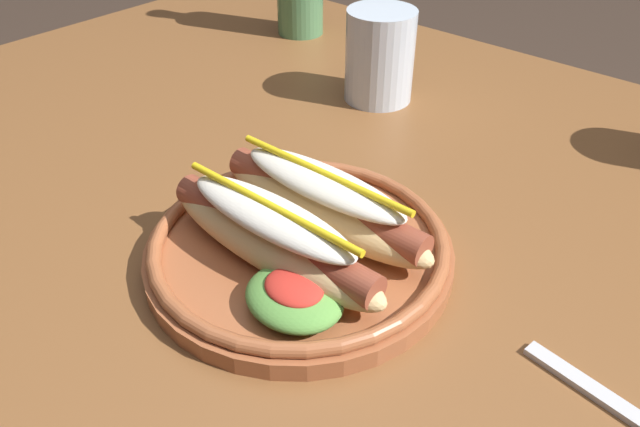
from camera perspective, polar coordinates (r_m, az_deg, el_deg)
dining_table at (r=0.64m, az=4.27°, el=-6.50°), size 1.33×0.90×0.74m
hot_dog_plate at (r=0.50m, az=-2.24°, el=-2.07°), size 0.25×0.25×0.08m
fork at (r=0.46m, az=26.23°, el=-15.99°), size 0.12×0.03×0.00m
water_cup at (r=0.76m, az=5.52°, el=14.26°), size 0.08×0.08×0.11m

